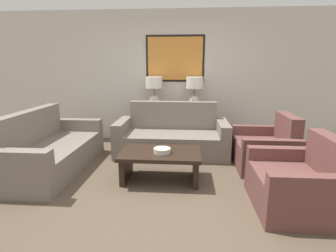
# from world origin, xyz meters

# --- Properties ---
(ground_plane) EXTENTS (20.00, 20.00, 0.00)m
(ground_plane) POSITION_xyz_m (0.00, 0.00, 0.00)
(ground_plane) COLOR brown
(back_wall) EXTENTS (7.94, 0.12, 2.65)m
(back_wall) POSITION_xyz_m (0.00, 2.44, 1.33)
(back_wall) COLOR beige
(back_wall) RESTS_ON ground_plane
(console_table) EXTENTS (1.29, 0.39, 0.76)m
(console_table) POSITION_xyz_m (0.00, 2.16, 0.38)
(console_table) COLOR brown
(console_table) RESTS_ON ground_plane
(table_lamp_left) EXTENTS (0.33, 0.33, 0.59)m
(table_lamp_left) POSITION_xyz_m (-0.40, 2.16, 1.15)
(table_lamp_left) COLOR silver
(table_lamp_left) RESTS_ON console_table
(table_lamp_right) EXTENTS (0.33, 0.33, 0.59)m
(table_lamp_right) POSITION_xyz_m (0.40, 2.16, 1.15)
(table_lamp_right) COLOR silver
(table_lamp_right) RESTS_ON console_table
(couch_by_back_wall) EXTENTS (1.97, 0.89, 0.91)m
(couch_by_back_wall) POSITION_xyz_m (0.00, 1.49, 0.30)
(couch_by_back_wall) COLOR slate
(couch_by_back_wall) RESTS_ON ground_plane
(couch_by_side) EXTENTS (0.89, 1.97, 0.91)m
(couch_by_side) POSITION_xyz_m (-1.80, 0.58, 0.30)
(couch_by_side) COLOR slate
(couch_by_side) RESTS_ON ground_plane
(coffee_table) EXTENTS (1.10, 0.68, 0.42)m
(coffee_table) POSITION_xyz_m (-0.09, 0.33, 0.30)
(coffee_table) COLOR black
(coffee_table) RESTS_ON ground_plane
(decorative_bowl) EXTENTS (0.23, 0.23, 0.06)m
(decorative_bowl) POSITION_xyz_m (-0.06, 0.28, 0.45)
(decorative_bowl) COLOR beige
(decorative_bowl) RESTS_ON coffee_table
(armchair_near_back_wall) EXTENTS (0.85, 0.99, 0.84)m
(armchair_near_back_wall) POSITION_xyz_m (1.51, 0.94, 0.28)
(armchair_near_back_wall) COLOR brown
(armchair_near_back_wall) RESTS_ON ground_plane
(armchair_near_camera) EXTENTS (0.85, 0.99, 0.84)m
(armchair_near_camera) POSITION_xyz_m (1.51, -0.27, 0.28)
(armchair_near_camera) COLOR brown
(armchair_near_camera) RESTS_ON ground_plane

